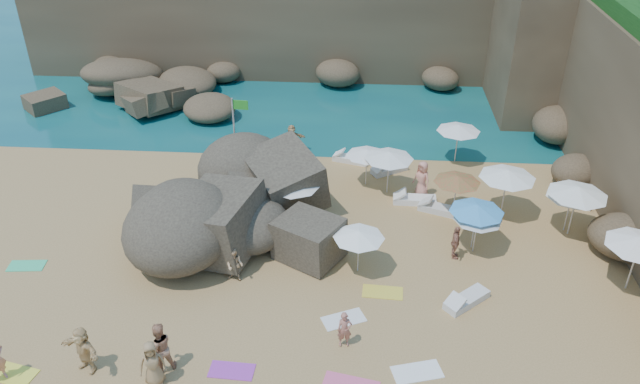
# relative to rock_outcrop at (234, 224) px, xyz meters

# --- Properties ---
(ground) EXTENTS (120.00, 120.00, 0.00)m
(ground) POSITION_rel_rock_outcrop_xyz_m (1.98, -3.14, 0.00)
(ground) COLOR tan
(ground) RESTS_ON ground
(seawater) EXTENTS (120.00, 120.00, 0.00)m
(seawater) POSITION_rel_rock_outcrop_xyz_m (1.98, 26.86, 0.00)
(seawater) COLOR #0C4751
(seawater) RESTS_ON ground
(cliff_back) EXTENTS (44.00, 8.00, 8.00)m
(cliff_back) POSITION_rel_rock_outcrop_xyz_m (3.98, 21.86, 4.00)
(cliff_back) COLOR brown
(cliff_back) RESTS_ON ground
(cliff_corner) EXTENTS (10.00, 12.00, 8.00)m
(cliff_corner) POSITION_rel_rock_outcrop_xyz_m (18.98, 16.86, 4.00)
(cliff_corner) COLOR brown
(cliff_corner) RESTS_ON ground
(rock_promontory) EXTENTS (12.00, 7.00, 2.00)m
(rock_promontory) POSITION_rel_rock_outcrop_xyz_m (-9.02, 12.86, 0.00)
(rock_promontory) COLOR brown
(rock_promontory) RESTS_ON ground
(marina_masts) EXTENTS (3.10, 0.10, 6.00)m
(marina_masts) POSITION_rel_rock_outcrop_xyz_m (-14.52, 26.86, 3.00)
(marina_masts) COLOR white
(marina_masts) RESTS_ON ground
(rock_outcrop) EXTENTS (9.76, 8.36, 3.33)m
(rock_outcrop) POSITION_rel_rock_outcrop_xyz_m (0.00, 0.00, 0.00)
(rock_outcrop) COLOR brown
(rock_outcrop) RESTS_ON ground
(flag_pole) EXTENTS (0.83, 0.10, 4.27)m
(flag_pole) POSITION_rel_rock_outcrop_xyz_m (-0.55, 4.65, 2.73)
(flag_pole) COLOR silver
(flag_pole) RESTS_ON ground
(parasol_0) EXTENTS (2.44, 2.44, 2.30)m
(parasol_0) POSITION_rel_rock_outcrop_xyz_m (2.75, 0.48, 2.12)
(parasol_0) COLOR silver
(parasol_0) RESTS_ON ground
(parasol_1) EXTENTS (2.40, 2.40, 2.27)m
(parasol_1) POSITION_rel_rock_outcrop_xyz_m (7.08, 3.36, 2.08)
(parasol_1) COLOR silver
(parasol_1) RESTS_ON ground
(parasol_2) EXTENTS (2.10, 2.10, 1.99)m
(parasol_2) POSITION_rel_rock_outcrop_xyz_m (6.01, 4.08, 1.82)
(parasol_2) COLOR silver
(parasol_2) RESTS_ON ground
(parasol_3) EXTENTS (2.31, 2.31, 2.19)m
(parasol_3) POSITION_rel_rock_outcrop_xyz_m (10.82, 6.84, 2.01)
(parasol_3) COLOR silver
(parasol_3) RESTS_ON ground
(parasol_4) EXTENTS (2.58, 2.58, 2.44)m
(parasol_4) POSITION_rel_rock_outcrop_xyz_m (12.37, 1.64, 2.24)
(parasol_4) COLOR silver
(parasol_4) RESTS_ON ground
(parasol_5) EXTENTS (2.05, 2.05, 1.94)m
(parasol_5) POSITION_rel_rock_outcrop_xyz_m (10.68, -1.29, 1.78)
(parasol_5) COLOR silver
(parasol_5) RESTS_ON ground
(parasol_6) EXTENTS (2.17, 2.17, 2.05)m
(parasol_6) POSITION_rel_rock_outcrop_xyz_m (10.15, 1.63, 1.88)
(parasol_6) COLOR silver
(parasol_6) RESTS_ON ground
(parasol_7) EXTENTS (2.60, 2.60, 2.46)m
(parasol_7) POSITION_rel_rock_outcrop_xyz_m (15.11, 0.31, 2.25)
(parasol_7) COLOR silver
(parasol_7) RESTS_ON ground
(parasol_8) EXTENTS (2.25, 2.25, 2.13)m
(parasol_8) POSITION_rel_rock_outcrop_xyz_m (15.01, 0.59, 1.95)
(parasol_8) COLOR silver
(parasol_8) RESTS_ON ground
(parasol_9) EXTENTS (2.10, 2.10, 1.99)m
(parasol_9) POSITION_rel_rock_outcrop_xyz_m (5.73, -3.00, 1.82)
(parasol_9) COLOR silver
(parasol_9) RESTS_ON ground
(parasol_10) EXTENTS (2.32, 2.32, 2.20)m
(parasol_10) POSITION_rel_rock_outcrop_xyz_m (10.64, -1.03, 2.02)
(parasol_10) COLOR silver
(parasol_10) RESTS_ON ground
(lounger_0) EXTENTS (2.07, 0.72, 0.32)m
(lounger_0) POSITION_rel_rock_outcrop_xyz_m (8.39, 2.47, 0.16)
(lounger_0) COLOR white
(lounger_0) RESTS_ON ground
(lounger_1) EXTENTS (2.04, 1.17, 0.30)m
(lounger_1) POSITION_rel_rock_outcrop_xyz_m (5.20, 6.43, 0.15)
(lounger_1) COLOR white
(lounger_1) RESTS_ON ground
(lounger_2) EXTENTS (2.03, 1.58, 0.31)m
(lounger_2) POSITION_rel_rock_outcrop_xyz_m (7.26, 5.44, 0.15)
(lounger_2) COLOR silver
(lounger_2) RESTS_ON ground
(lounger_3) EXTENTS (2.12, 1.33, 0.31)m
(lounger_3) POSITION_rel_rock_outcrop_xyz_m (9.54, 1.71, 0.16)
(lounger_3) COLOR silver
(lounger_3) RESTS_ON ground
(lounger_4) EXTENTS (1.67, 1.29, 0.25)m
(lounger_4) POSITION_rel_rock_outcrop_xyz_m (16.11, 2.88, 0.13)
(lounger_4) COLOR silver
(lounger_4) RESTS_ON ground
(lounger_5) EXTENTS (1.94, 1.81, 0.31)m
(lounger_5) POSITION_rel_rock_outcrop_xyz_m (9.96, -4.71, 0.15)
(lounger_5) COLOR silver
(lounger_5) RESTS_ON ground
(towel_3) EXTENTS (1.56, 0.89, 0.03)m
(towel_3) POSITION_rel_rock_outcrop_xyz_m (-8.08, -3.64, 0.01)
(towel_3) COLOR #38C682
(towel_3) RESTS_ON ground
(towel_4) EXTENTS (1.84, 1.19, 0.03)m
(towel_4) POSITION_rel_rock_outcrop_xyz_m (-5.83, -9.38, 0.01)
(towel_4) COLOR yellow
(towel_4) RESTS_ON ground
(towel_5) EXTENTS (1.78, 1.39, 0.03)m
(towel_5) POSITION_rel_rock_outcrop_xyz_m (5.27, -5.96, 0.01)
(towel_5) COLOR white
(towel_5) RESTS_ON ground
(towel_6) EXTENTS (1.57, 0.84, 0.03)m
(towel_6) POSITION_rel_rock_outcrop_xyz_m (1.57, -8.73, 0.01)
(towel_6) COLOR purple
(towel_6) RESTS_ON ground
(towel_8) EXTENTS (1.86, 1.45, 0.03)m
(towel_8) POSITION_rel_rock_outcrop_xyz_m (0.72, -1.09, 0.01)
(towel_8) COLOR #248EC3
(towel_8) RESTS_ON ground
(towel_11) EXTENTS (1.64, 1.03, 0.03)m
(towel_11) POSITION_rel_rock_outcrop_xyz_m (0.22, -0.52, 0.01)
(towel_11) COLOR #36BD65
(towel_11) RESTS_ON ground
(towel_12) EXTENTS (1.63, 0.89, 0.03)m
(towel_12) POSITION_rel_rock_outcrop_xyz_m (6.74, -4.31, 0.01)
(towel_12) COLOR yellow
(towel_12) RESTS_ON ground
(towel_13) EXTENTS (1.84, 1.27, 0.03)m
(towel_13) POSITION_rel_rock_outcrop_xyz_m (7.84, -8.36, 0.01)
(towel_13) COLOR white
(towel_13) RESTS_ON ground
(person_stand_1) EXTENTS (1.19, 1.12, 1.95)m
(person_stand_1) POSITION_rel_rock_outcrop_xyz_m (-0.79, -8.78, 0.97)
(person_stand_1) COLOR tan
(person_stand_1) RESTS_ON ground
(person_stand_2) EXTENTS (0.98, 1.01, 1.54)m
(person_stand_2) POSITION_rel_rock_outcrop_xyz_m (0.55, 3.13, 0.77)
(person_stand_2) COLOR tan
(person_stand_2) RESTS_ON ground
(person_stand_3) EXTENTS (0.43, 0.93, 1.56)m
(person_stand_3) POSITION_rel_rock_outcrop_xyz_m (9.80, -1.82, 0.78)
(person_stand_3) COLOR #A06750
(person_stand_3) RESTS_ON ground
(person_stand_4) EXTENTS (1.01, 1.01, 1.90)m
(person_stand_4) POSITION_rel_rock_outcrop_xyz_m (8.73, 3.12, 0.95)
(person_stand_4) COLOR tan
(person_stand_4) RESTS_ON ground
(person_stand_5) EXTENTS (1.53, 0.92, 1.59)m
(person_stand_5) POSITION_rel_rock_outcrop_xyz_m (1.89, 7.43, 0.80)
(person_stand_5) COLOR tan
(person_stand_5) RESTS_ON ground
(person_lie_2) EXTENTS (1.41, 1.95, 0.47)m
(person_lie_2) POSITION_rel_rock_outcrop_xyz_m (-0.83, -9.44, 0.24)
(person_lie_2) COLOR #98764C
(person_lie_2) RESTS_ON ground
(person_lie_3) EXTENTS (2.27, 2.33, 0.47)m
(person_lie_3) POSITION_rel_rock_outcrop_xyz_m (-3.31, -8.98, 0.24)
(person_lie_3) COLOR tan
(person_lie_3) RESTS_ON ground
(person_lie_4) EXTENTS (0.74, 1.49, 0.34)m
(person_lie_4) POSITION_rel_rock_outcrop_xyz_m (5.33, -7.27, 0.17)
(person_lie_4) COLOR #A96654
(person_lie_4) RESTS_ON ground
(person_lie_5) EXTENTS (0.99, 1.58, 0.56)m
(person_lie_5) POSITION_rel_rock_outcrop_xyz_m (0.83, -3.96, 0.28)
(person_lie_5) COLOR #DFB37F
(person_lie_5) RESTS_ON ground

